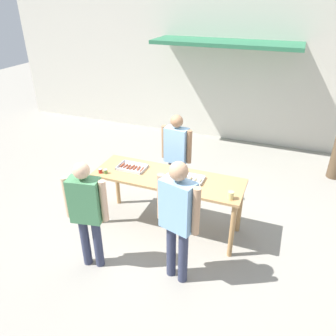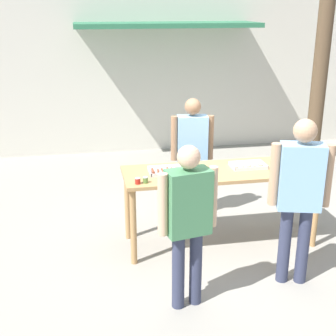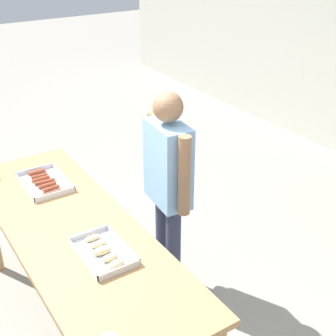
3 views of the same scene
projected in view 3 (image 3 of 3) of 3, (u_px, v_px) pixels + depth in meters
ground_plane at (86, 336)px, 3.32m from camera, size 24.00×24.00×0.00m
serving_table at (75, 243)px, 2.94m from camera, size 2.28×0.74×0.93m
food_tray_sausages at (44, 183)px, 3.37m from camera, size 0.44×0.30×0.04m
food_tray_buns at (104, 253)px, 2.65m from camera, size 0.41×0.26×0.05m
person_server_behind_table at (168, 178)px, 3.38m from camera, size 0.56×0.25×1.62m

